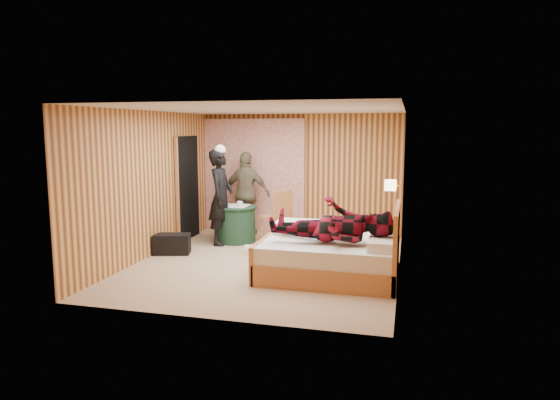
% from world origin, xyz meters
% --- Properties ---
extents(floor, '(4.20, 5.00, 0.01)m').
position_xyz_m(floor, '(0.00, 0.00, 0.00)').
color(floor, tan).
rests_on(floor, ground).
extents(ceiling, '(4.20, 5.00, 0.01)m').
position_xyz_m(ceiling, '(0.00, 0.00, 2.50)').
color(ceiling, silver).
rests_on(ceiling, wall_back).
extents(wall_back, '(4.20, 0.02, 2.50)m').
position_xyz_m(wall_back, '(0.00, 2.50, 1.25)').
color(wall_back, '#F1AC5C').
rests_on(wall_back, floor).
extents(wall_left, '(0.02, 5.00, 2.50)m').
position_xyz_m(wall_left, '(-2.10, 0.00, 1.25)').
color(wall_left, '#F1AC5C').
rests_on(wall_left, floor).
extents(wall_right, '(0.02, 5.00, 2.50)m').
position_xyz_m(wall_right, '(2.10, 0.00, 1.25)').
color(wall_right, '#F1AC5C').
rests_on(wall_right, floor).
extents(curtain, '(2.20, 0.08, 2.40)m').
position_xyz_m(curtain, '(-1.00, 2.43, 1.20)').
color(curtain, white).
rests_on(curtain, floor).
extents(doorway, '(0.06, 0.90, 2.05)m').
position_xyz_m(doorway, '(-2.06, 1.40, 1.02)').
color(doorway, black).
rests_on(doorway, floor).
extents(wall_lamp, '(0.26, 0.24, 0.16)m').
position_xyz_m(wall_lamp, '(1.92, 0.45, 1.30)').
color(wall_lamp, gold).
rests_on(wall_lamp, wall_right).
extents(bed, '(2.02, 1.59, 1.09)m').
position_xyz_m(bed, '(1.12, -0.43, 0.32)').
color(bed, '#DC8B5A').
rests_on(bed, floor).
extents(nightstand, '(0.43, 0.58, 0.56)m').
position_xyz_m(nightstand, '(1.88, 0.28, 0.29)').
color(nightstand, '#DC8B5A').
rests_on(nightstand, floor).
extents(round_table, '(0.81, 0.81, 0.72)m').
position_xyz_m(round_table, '(-1.03, 1.35, 0.36)').
color(round_table, '#21472D').
rests_on(round_table, floor).
extents(chair_far, '(0.52, 0.52, 0.93)m').
position_xyz_m(chair_far, '(-1.05, 1.99, 0.54)').
color(chair_far, '#DC8B5A').
rests_on(chair_far, floor).
extents(chair_near, '(0.65, 0.65, 1.04)m').
position_xyz_m(chair_near, '(-0.20, 1.42, 0.60)').
color(chair_near, '#DC8B5A').
rests_on(chair_near, floor).
extents(duffel_bag, '(0.69, 0.49, 0.35)m').
position_xyz_m(duffel_bag, '(-1.81, 0.17, 0.18)').
color(duffel_bag, black).
rests_on(duffel_bag, floor).
extents(sneaker_left, '(0.30, 0.15, 0.13)m').
position_xyz_m(sneaker_left, '(-0.46, 0.58, 0.06)').
color(sneaker_left, white).
rests_on(sneaker_left, floor).
extents(sneaker_right, '(0.28, 0.14, 0.12)m').
position_xyz_m(sneaker_right, '(-0.41, 0.43, 0.06)').
color(sneaker_right, white).
rests_on(sneaker_right, floor).
extents(woman_standing, '(0.46, 0.68, 1.82)m').
position_xyz_m(woman_standing, '(-1.24, 1.10, 0.91)').
color(woman_standing, black).
rests_on(woman_standing, floor).
extents(man_at_table, '(1.04, 0.49, 1.72)m').
position_xyz_m(man_at_table, '(-1.03, 2.03, 0.86)').
color(man_at_table, '#746C4D').
rests_on(man_at_table, floor).
extents(man_on_bed, '(0.86, 0.67, 1.77)m').
position_xyz_m(man_on_bed, '(1.15, -0.66, 0.98)').
color(man_on_bed, maroon).
rests_on(man_on_bed, bed).
extents(book_lower, '(0.17, 0.22, 0.02)m').
position_xyz_m(book_lower, '(1.88, 0.23, 0.57)').
color(book_lower, white).
rests_on(book_lower, nightstand).
extents(book_upper, '(0.25, 0.27, 0.02)m').
position_xyz_m(book_upper, '(1.88, 0.23, 0.59)').
color(book_upper, white).
rests_on(book_upper, nightstand).
extents(cup_nightstand, '(0.10, 0.10, 0.09)m').
position_xyz_m(cup_nightstand, '(1.88, 0.41, 0.61)').
color(cup_nightstand, white).
rests_on(cup_nightstand, nightstand).
extents(cup_table, '(0.14, 0.14, 0.10)m').
position_xyz_m(cup_table, '(-0.93, 1.30, 0.76)').
color(cup_table, white).
rests_on(cup_table, round_table).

